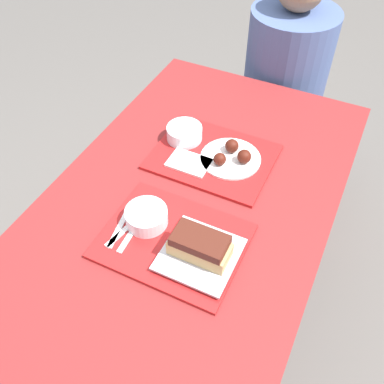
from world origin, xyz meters
TOP-DOWN VIEW (x-y plane):
  - ground_plane at (0.00, 0.00)m, footprint 12.00×12.00m
  - picnic_table at (0.00, 0.00)m, footprint 0.89×1.50m
  - picnic_bench_far at (0.00, 0.97)m, footprint 0.84×0.28m
  - tray_near at (0.03, -0.17)m, footprint 0.41×0.32m
  - tray_far at (-0.01, 0.21)m, footprint 0.41×0.32m
  - bowl_coleslaw_near at (-0.07, -0.15)m, footprint 0.13×0.13m
  - brisket_sandwich_plate at (0.13, -0.19)m, footprint 0.21×0.21m
  - plastic_fork_near at (-0.11, -0.20)m, footprint 0.05×0.17m
  - plastic_knife_near at (-0.09, -0.20)m, footprint 0.03×0.17m
  - plastic_spoon_near at (-0.13, -0.20)m, footprint 0.04×0.17m
  - bowl_coleslaw_far at (-0.14, 0.25)m, footprint 0.13×0.13m
  - wings_plate_far at (0.06, 0.22)m, footprint 0.21×0.21m
  - napkin_far at (-0.07, 0.14)m, footprint 0.14×0.10m
  - person_seated_across at (0.03, 0.97)m, footprint 0.39×0.39m

SIDE VIEW (x-z plane):
  - ground_plane at x=0.00m, z-range 0.00..0.00m
  - picnic_bench_far at x=0.00m, z-range 0.16..0.63m
  - picnic_table at x=0.00m, z-range 0.28..1.06m
  - person_seated_across at x=0.03m, z-range 0.41..1.13m
  - tray_near at x=0.03m, z-range 0.77..0.78m
  - tray_far at x=-0.01m, z-range 0.77..0.78m
  - plastic_fork_near at x=-0.11m, z-range 0.78..0.79m
  - plastic_knife_near at x=-0.09m, z-range 0.78..0.79m
  - plastic_spoon_near at x=-0.13m, z-range 0.78..0.79m
  - napkin_far at x=-0.07m, z-range 0.78..0.79m
  - wings_plate_far at x=0.06m, z-range 0.77..0.83m
  - bowl_coleslaw_near at x=-0.07m, z-range 0.79..0.84m
  - bowl_coleslaw_far at x=-0.14m, z-range 0.79..0.84m
  - brisket_sandwich_plate at x=0.13m, z-range 0.77..0.87m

